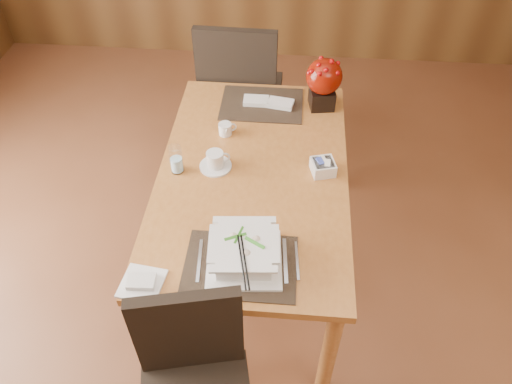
# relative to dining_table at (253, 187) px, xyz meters

# --- Properties ---
(ground) EXTENTS (6.00, 6.00, 0.00)m
(ground) POSITION_rel_dining_table_xyz_m (0.00, -0.60, -0.65)
(ground) COLOR brown
(ground) RESTS_ON ground
(dining_table) EXTENTS (0.90, 1.50, 0.75)m
(dining_table) POSITION_rel_dining_table_xyz_m (0.00, 0.00, 0.00)
(dining_table) COLOR #B56E32
(dining_table) RESTS_ON ground
(placemat_near) EXTENTS (0.45, 0.33, 0.01)m
(placemat_near) POSITION_rel_dining_table_xyz_m (0.00, -0.55, 0.10)
(placemat_near) COLOR black
(placemat_near) RESTS_ON dining_table
(placemat_far) EXTENTS (0.45, 0.33, 0.01)m
(placemat_far) POSITION_rel_dining_table_xyz_m (0.00, 0.55, 0.10)
(placemat_far) COLOR black
(placemat_far) RESTS_ON dining_table
(soup_setting) EXTENTS (0.32, 0.32, 0.12)m
(soup_setting) POSITION_rel_dining_table_xyz_m (0.01, -0.53, 0.16)
(soup_setting) COLOR white
(soup_setting) RESTS_ON dining_table
(coffee_cup) EXTENTS (0.16, 0.16, 0.09)m
(coffee_cup) POSITION_rel_dining_table_xyz_m (-0.18, 0.02, 0.13)
(coffee_cup) COLOR white
(coffee_cup) RESTS_ON dining_table
(water_glass) EXTENTS (0.07, 0.07, 0.14)m
(water_glass) POSITION_rel_dining_table_xyz_m (-0.36, -0.02, 0.17)
(water_glass) COLOR white
(water_glass) RESTS_ON dining_table
(creamer_jug) EXTENTS (0.11, 0.11, 0.06)m
(creamer_jug) POSITION_rel_dining_table_xyz_m (-0.17, 0.28, 0.13)
(creamer_jug) COLOR white
(creamer_jug) RESTS_ON dining_table
(sugar_caddy) EXTENTS (0.13, 0.13, 0.06)m
(sugar_caddy) POSITION_rel_dining_table_xyz_m (0.33, 0.03, 0.13)
(sugar_caddy) COLOR white
(sugar_caddy) RESTS_ON dining_table
(berry_decor) EXTENTS (0.19, 0.19, 0.28)m
(berry_decor) POSITION_rel_dining_table_xyz_m (0.33, 0.56, 0.26)
(berry_decor) COLOR black
(berry_decor) RESTS_ON dining_table
(napkins_far) EXTENTS (0.28, 0.13, 0.02)m
(napkins_far) POSITION_rel_dining_table_xyz_m (0.05, 0.55, 0.12)
(napkins_far) COLOR silver
(napkins_far) RESTS_ON dining_table
(bread_plate) EXTENTS (0.18, 0.18, 0.01)m
(bread_plate) POSITION_rel_dining_table_xyz_m (-0.37, -0.67, 0.10)
(bread_plate) COLOR white
(bread_plate) RESTS_ON dining_table
(near_chair) EXTENTS (0.51, 0.51, 0.92)m
(near_chair) POSITION_rel_dining_table_xyz_m (-0.14, -0.93, -0.14)
(near_chair) COLOR black
(near_chair) RESTS_ON ground
(far_chair) EXTENTS (0.51, 0.51, 1.06)m
(far_chair) POSITION_rel_dining_table_xyz_m (-0.17, 0.92, -0.05)
(far_chair) COLOR black
(far_chair) RESTS_ON ground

